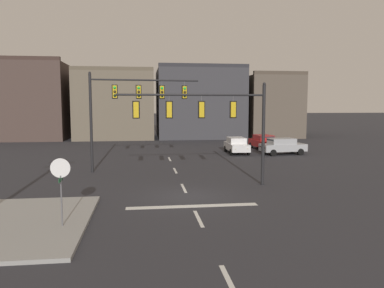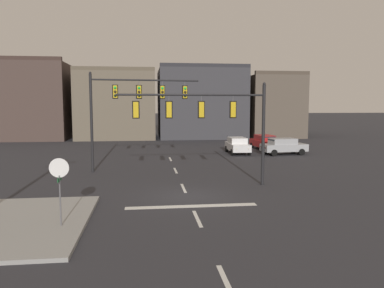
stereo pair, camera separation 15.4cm
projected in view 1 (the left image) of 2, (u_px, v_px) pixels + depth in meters
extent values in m
plane|color=#2B2B30|center=(188.00, 196.00, 20.17)|extent=(400.00, 400.00, 0.00)
cube|color=gray|center=(26.00, 224.00, 15.31)|extent=(5.00, 8.00, 0.15)
cube|color=silver|center=(193.00, 206.00, 18.19)|extent=(6.40, 0.50, 0.01)
cube|color=silver|center=(230.00, 284.00, 10.30)|extent=(0.16, 2.40, 0.01)
cube|color=silver|center=(199.00, 218.00, 16.22)|extent=(0.16, 2.40, 0.01)
cube|color=silver|center=(184.00, 188.00, 22.14)|extent=(0.16, 2.40, 0.01)
cube|color=silver|center=(175.00, 171.00, 28.06)|extent=(0.16, 2.40, 0.01)
cube|color=silver|center=(170.00, 159.00, 33.98)|extent=(0.16, 2.40, 0.01)
cylinder|color=black|center=(263.00, 135.00, 22.81)|extent=(0.20, 0.20, 6.09)
cylinder|color=black|center=(192.00, 95.00, 21.95)|extent=(8.77, 0.22, 0.12)
sphere|color=black|center=(264.00, 84.00, 22.49)|extent=(0.18, 0.18, 0.18)
cylinder|color=#56565B|center=(233.00, 99.00, 22.32)|extent=(0.03, 0.03, 0.35)
cube|color=gold|center=(233.00, 110.00, 22.39)|extent=(0.30, 0.24, 0.90)
sphere|color=green|center=(232.00, 105.00, 22.49)|extent=(0.20, 0.20, 0.20)
sphere|color=#2D2314|center=(232.00, 110.00, 22.51)|extent=(0.20, 0.20, 0.20)
sphere|color=black|center=(232.00, 114.00, 22.54)|extent=(0.20, 0.20, 0.20)
cube|color=black|center=(233.00, 110.00, 22.37)|extent=(0.42, 0.03, 1.02)
cylinder|color=#56565B|center=(201.00, 99.00, 22.06)|extent=(0.03, 0.03, 0.35)
cube|color=gold|center=(201.00, 110.00, 22.12)|extent=(0.30, 0.24, 0.90)
sphere|color=green|center=(201.00, 105.00, 22.22)|extent=(0.20, 0.20, 0.20)
sphere|color=#2D2314|center=(201.00, 110.00, 22.25)|extent=(0.20, 0.20, 0.20)
sphere|color=black|center=(201.00, 114.00, 22.28)|extent=(0.20, 0.20, 0.20)
cube|color=black|center=(202.00, 110.00, 22.10)|extent=(0.42, 0.03, 1.02)
cylinder|color=#56565B|center=(169.00, 99.00, 21.79)|extent=(0.03, 0.03, 0.35)
cube|color=gold|center=(169.00, 110.00, 21.86)|extent=(0.30, 0.24, 0.90)
sphere|color=green|center=(169.00, 105.00, 21.96)|extent=(0.20, 0.20, 0.20)
sphere|color=#2D2314|center=(169.00, 110.00, 21.98)|extent=(0.20, 0.20, 0.20)
sphere|color=black|center=(169.00, 114.00, 22.01)|extent=(0.20, 0.20, 0.20)
cube|color=black|center=(169.00, 110.00, 21.84)|extent=(0.42, 0.03, 1.02)
cylinder|color=#56565B|center=(136.00, 99.00, 21.53)|extent=(0.03, 0.03, 0.35)
cube|color=gold|center=(136.00, 110.00, 21.59)|extent=(0.30, 0.24, 0.90)
sphere|color=green|center=(136.00, 105.00, 21.69)|extent=(0.20, 0.20, 0.20)
sphere|color=#2D2314|center=(136.00, 110.00, 21.72)|extent=(0.20, 0.20, 0.20)
sphere|color=black|center=(136.00, 115.00, 21.75)|extent=(0.20, 0.20, 0.20)
cube|color=black|center=(136.00, 110.00, 21.57)|extent=(0.42, 0.03, 1.02)
cylinder|color=black|center=(91.00, 123.00, 27.06)|extent=(0.20, 0.20, 7.11)
cylinder|color=black|center=(145.00, 80.00, 27.59)|extent=(7.88, 0.85, 0.12)
sphere|color=black|center=(90.00, 73.00, 26.68)|extent=(0.18, 0.18, 0.18)
cylinder|color=#56565B|center=(115.00, 83.00, 27.13)|extent=(0.03, 0.03, 0.35)
cube|color=gold|center=(115.00, 92.00, 27.20)|extent=(0.32, 0.27, 0.90)
sphere|color=green|center=(115.00, 88.00, 27.04)|extent=(0.20, 0.20, 0.20)
sphere|color=#2D2314|center=(115.00, 92.00, 27.07)|extent=(0.20, 0.20, 0.20)
sphere|color=black|center=(115.00, 96.00, 27.10)|extent=(0.20, 0.20, 0.20)
cube|color=black|center=(115.00, 92.00, 27.22)|extent=(0.42, 0.07, 1.02)
cylinder|color=#56565B|center=(138.00, 83.00, 27.51)|extent=(0.03, 0.03, 0.35)
cube|color=gold|center=(139.00, 92.00, 27.57)|extent=(0.32, 0.27, 0.90)
sphere|color=green|center=(139.00, 88.00, 27.42)|extent=(0.20, 0.20, 0.20)
sphere|color=#2D2314|center=(139.00, 92.00, 27.44)|extent=(0.20, 0.20, 0.20)
sphere|color=black|center=(139.00, 96.00, 27.47)|extent=(0.20, 0.20, 0.20)
cube|color=black|center=(139.00, 92.00, 27.59)|extent=(0.42, 0.07, 1.02)
cylinder|color=#56565B|center=(162.00, 84.00, 27.88)|extent=(0.03, 0.03, 0.35)
cube|color=gold|center=(162.00, 92.00, 27.95)|extent=(0.32, 0.27, 0.90)
sphere|color=green|center=(162.00, 88.00, 27.79)|extent=(0.20, 0.20, 0.20)
sphere|color=#2D2314|center=(162.00, 92.00, 27.82)|extent=(0.20, 0.20, 0.20)
sphere|color=black|center=(162.00, 96.00, 27.85)|extent=(0.20, 0.20, 0.20)
cube|color=black|center=(162.00, 92.00, 27.96)|extent=(0.42, 0.07, 1.02)
cylinder|color=#56565B|center=(184.00, 84.00, 28.25)|extent=(0.03, 0.03, 0.35)
cube|color=gold|center=(184.00, 92.00, 28.32)|extent=(0.32, 0.27, 0.90)
sphere|color=green|center=(185.00, 88.00, 28.16)|extent=(0.20, 0.20, 0.20)
sphere|color=#2D2314|center=(185.00, 92.00, 28.19)|extent=(0.20, 0.20, 0.20)
sphere|color=black|center=(185.00, 96.00, 28.22)|extent=(0.20, 0.20, 0.20)
cube|color=black|center=(184.00, 92.00, 28.34)|extent=(0.42, 0.07, 1.02)
cylinder|color=#56565B|center=(62.00, 203.00, 14.70)|extent=(0.06, 0.06, 2.15)
cylinder|color=white|center=(60.00, 168.00, 14.56)|extent=(0.76, 0.03, 0.76)
cylinder|color=#B21414|center=(60.00, 168.00, 14.58)|extent=(0.68, 0.03, 0.68)
cube|color=#19592D|center=(61.00, 179.00, 14.61)|extent=(0.02, 0.64, 0.16)
cube|color=silver|center=(237.00, 147.00, 37.90)|extent=(1.93, 4.45, 0.70)
cube|color=silver|center=(236.00, 140.00, 37.99)|extent=(1.67, 2.51, 0.56)
cube|color=#2D3842|center=(238.00, 141.00, 37.23)|extent=(1.53, 0.29, 0.47)
cube|color=#2D3842|center=(234.00, 139.00, 39.15)|extent=(1.53, 0.26, 0.46)
cylinder|color=black|center=(248.00, 152.00, 36.59)|extent=(0.24, 0.65, 0.64)
cylinder|color=black|center=(231.00, 152.00, 36.42)|extent=(0.24, 0.65, 0.64)
cylinder|color=black|center=(242.00, 149.00, 39.46)|extent=(0.24, 0.65, 0.64)
cylinder|color=black|center=(226.00, 149.00, 39.29)|extent=(0.24, 0.65, 0.64)
sphere|color=silver|center=(248.00, 148.00, 35.80)|extent=(0.16, 0.16, 0.16)
sphere|color=silver|center=(236.00, 149.00, 35.68)|extent=(0.16, 0.16, 0.16)
cube|color=maroon|center=(232.00, 144.00, 40.05)|extent=(1.37, 0.08, 0.12)
cube|color=#9EA0A5|center=(283.00, 147.00, 37.11)|extent=(4.57, 2.27, 0.70)
cube|color=#9EA0A5|center=(282.00, 141.00, 37.01)|extent=(2.62, 1.86, 0.56)
cube|color=#2D3842|center=(289.00, 141.00, 37.19)|extent=(0.41, 1.54, 0.47)
cube|color=#2D3842|center=(271.00, 142.00, 36.74)|extent=(0.38, 1.53, 0.46)
cylinder|color=black|center=(292.00, 150.00, 38.31)|extent=(0.66, 0.29, 0.64)
cylinder|color=black|center=(301.00, 152.00, 36.67)|extent=(0.66, 0.29, 0.64)
cylinder|color=black|center=(266.00, 151.00, 37.63)|extent=(0.66, 0.29, 0.64)
cylinder|color=black|center=(273.00, 153.00, 35.99)|extent=(0.66, 0.29, 0.64)
sphere|color=silver|center=(300.00, 146.00, 38.17)|extent=(0.16, 0.16, 0.16)
sphere|color=silver|center=(306.00, 147.00, 37.06)|extent=(0.16, 0.16, 0.16)
cube|color=maroon|center=(262.00, 147.00, 36.59)|extent=(0.19, 1.36, 0.12)
cube|color=#A81E1E|center=(263.00, 143.00, 41.36)|extent=(2.08, 4.51, 0.70)
cube|color=#A81E1E|center=(263.00, 137.00, 41.15)|extent=(1.75, 2.56, 0.56)
cube|color=#2D3842|center=(261.00, 137.00, 41.90)|extent=(1.53, 0.34, 0.47)
cube|color=#2D3842|center=(268.00, 139.00, 40.01)|extent=(1.53, 0.31, 0.46)
cylinder|color=black|center=(251.00, 145.00, 42.65)|extent=(0.26, 0.65, 0.64)
cylinder|color=black|center=(265.00, 145.00, 42.98)|extent=(0.26, 0.65, 0.64)
cylinder|color=black|center=(260.00, 148.00, 39.82)|extent=(0.26, 0.65, 0.64)
cylinder|color=black|center=(275.00, 148.00, 40.14)|extent=(0.26, 0.65, 0.64)
sphere|color=silver|center=(251.00, 141.00, 43.37)|extent=(0.16, 0.16, 0.16)
sphere|color=silver|center=(260.00, 141.00, 43.59)|extent=(0.16, 0.16, 0.16)
cube|color=maroon|center=(271.00, 144.00, 39.22)|extent=(1.37, 0.13, 0.12)
cube|color=#473833|center=(37.00, 102.00, 53.86)|extent=(8.93, 10.12, 10.67)
cube|color=#3A2B26|center=(24.00, 58.00, 48.59)|extent=(8.93, 0.60, 0.50)
cube|color=#665B4C|center=(115.00, 106.00, 54.53)|extent=(11.03, 8.47, 9.47)
cube|color=brown|center=(112.00, 69.00, 50.13)|extent=(11.03, 0.60, 0.50)
cube|color=#38383D|center=(199.00, 104.00, 57.46)|extent=(12.58, 11.26, 10.05)
cube|color=#2B2B30|center=(204.00, 65.00, 51.66)|extent=(12.58, 0.60, 0.50)
cube|color=brown|center=(266.00, 107.00, 59.95)|extent=(7.90, 13.36, 9.15)
cube|color=#493F35|center=(281.00, 73.00, 53.15)|extent=(7.90, 0.60, 0.50)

